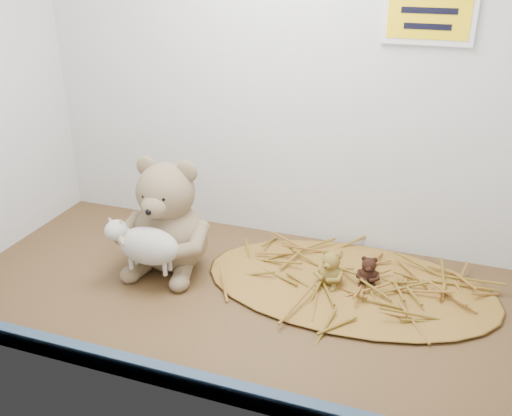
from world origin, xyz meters
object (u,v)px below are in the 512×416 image
(main_teddy, at_px, (169,215))
(toy_lamb, at_px, (149,246))
(mini_teddy_tan, at_px, (331,266))
(mini_teddy_brown, at_px, (369,269))

(main_teddy, bearing_deg, toy_lamb, -92.05)
(toy_lamb, height_order, mini_teddy_tan, toy_lamb)
(mini_teddy_brown, bearing_deg, main_teddy, -178.79)
(mini_teddy_brown, bearing_deg, mini_teddy_tan, -165.67)
(main_teddy, distance_m, toy_lamb, 0.10)
(main_teddy, distance_m, mini_teddy_tan, 0.37)
(main_teddy, xyz_separation_m, mini_teddy_tan, (0.36, 0.03, -0.08))
(mini_teddy_brown, bearing_deg, toy_lamb, -167.34)
(main_teddy, height_order, mini_teddy_brown, main_teddy)
(toy_lamb, height_order, mini_teddy_brown, toy_lamb)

